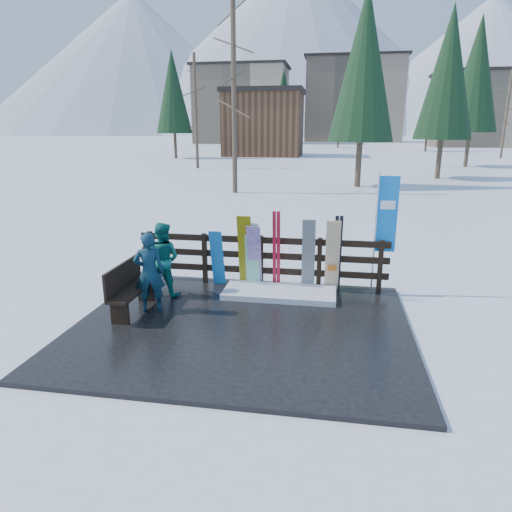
% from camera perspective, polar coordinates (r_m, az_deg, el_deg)
% --- Properties ---
extents(ground, '(700.00, 700.00, 0.00)m').
position_cam_1_polar(ground, '(8.41, -1.79, -9.03)').
color(ground, white).
rests_on(ground, ground).
extents(deck, '(6.00, 5.00, 0.08)m').
position_cam_1_polar(deck, '(8.40, -1.79, -8.78)').
color(deck, black).
rests_on(deck, ground).
extents(fence, '(5.60, 0.10, 1.15)m').
position_cam_1_polar(fence, '(10.19, 0.61, -0.14)').
color(fence, black).
rests_on(fence, deck).
extents(snow_patch, '(2.37, 1.00, 0.12)m').
position_cam_1_polar(snow_patch, '(9.75, 2.96, -4.61)').
color(snow_patch, white).
rests_on(snow_patch, deck).
extents(bench, '(0.41, 1.50, 0.97)m').
position_cam_1_polar(bench, '(9.09, -15.57, -3.67)').
color(bench, black).
rests_on(bench, deck).
extents(snowboard_0, '(0.28, 0.37, 1.30)m').
position_cam_1_polar(snowboard_0, '(10.18, -4.85, -0.28)').
color(snowboard_0, '#1E7DD0').
rests_on(snowboard_0, deck).
extents(snowboard_1, '(0.31, 0.27, 1.50)m').
position_cam_1_polar(snowboard_1, '(9.99, -0.47, 0.06)').
color(snowboard_1, white).
rests_on(snowboard_1, deck).
extents(snowboard_2, '(0.30, 0.35, 1.65)m').
position_cam_1_polar(snowboard_2, '(9.99, -1.37, 0.52)').
color(snowboard_2, '#F1D900').
rests_on(snowboard_2, deck).
extents(snowboard_3, '(0.30, 0.36, 1.44)m').
position_cam_1_polar(snowboard_3, '(9.99, -0.21, -0.11)').
color(snowboard_3, silver).
rests_on(snowboard_3, deck).
extents(snowboard_4, '(0.28, 0.28, 1.61)m').
position_cam_1_polar(snowboard_4, '(9.84, 6.57, 0.06)').
color(snowboard_4, black).
rests_on(snowboard_4, deck).
extents(snowboard_5, '(0.30, 0.40, 1.62)m').
position_cam_1_polar(snowboard_5, '(9.83, 9.54, -0.06)').
color(snowboard_5, white).
rests_on(snowboard_5, deck).
extents(ski_pair_a, '(0.16, 0.22, 1.75)m').
position_cam_1_polar(ski_pair_a, '(9.94, 2.57, 0.74)').
color(ski_pair_a, '#B41628').
rests_on(ski_pair_a, deck).
extents(ski_pair_b, '(0.17, 0.34, 1.71)m').
position_cam_1_polar(ski_pair_b, '(9.88, 10.16, 0.27)').
color(ski_pair_b, black).
rests_on(ski_pair_b, deck).
extents(rental_flag, '(0.45, 0.04, 2.60)m').
position_cam_1_polar(rental_flag, '(9.97, 15.74, 4.50)').
color(rental_flag, silver).
rests_on(rental_flag, deck).
extents(person_front, '(0.67, 0.55, 1.57)m').
position_cam_1_polar(person_front, '(8.94, -13.20, -2.00)').
color(person_front, '#174952').
rests_on(person_front, deck).
extents(person_back, '(0.83, 0.68, 1.57)m').
position_cam_1_polar(person_back, '(9.77, -11.61, -0.40)').
color(person_back, '#156F63').
rests_on(person_back, deck).
extents(resort_buildings, '(73.00, 87.60, 22.60)m').
position_cam_1_polar(resort_buildings, '(123.06, 9.88, 18.30)').
color(resort_buildings, tan).
rests_on(resort_buildings, ground).
extents(trees, '(42.31, 68.70, 12.87)m').
position_cam_1_polar(trees, '(55.12, 11.84, 17.61)').
color(trees, '#382B1E').
rests_on(trees, ground).
extents(mountains, '(520.00, 260.00, 120.00)m').
position_cam_1_polar(mountains, '(339.35, 8.17, 23.35)').
color(mountains, white).
rests_on(mountains, ground).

